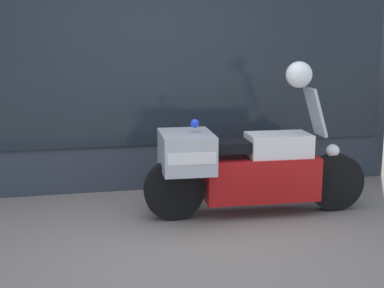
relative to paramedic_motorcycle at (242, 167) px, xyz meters
name	(u,v)px	position (x,y,z in m)	size (l,w,h in m)	color
ground_plane	(178,246)	(-0.79, -0.69, -0.51)	(60.00, 60.00, 0.00)	gray
shop_building	(111,37)	(-1.21, 1.31, 1.29)	(6.13, 0.55, 3.60)	#333842
window_display	(179,147)	(-0.40, 1.34, -0.05)	(4.76, 0.30, 1.93)	slate
paramedic_motorcycle	(242,167)	(0.00, 0.00, 0.00)	(2.33, 0.67, 1.31)	black
white_helmet	(299,75)	(0.58, -0.02, 0.93)	(0.27, 0.27, 0.27)	white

